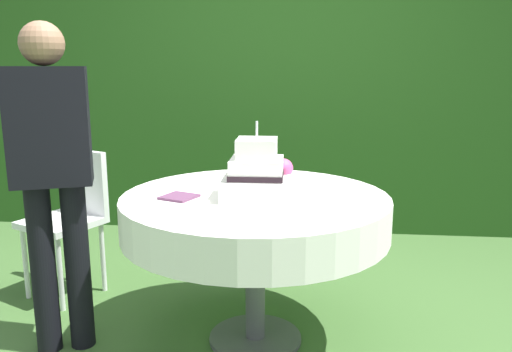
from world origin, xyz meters
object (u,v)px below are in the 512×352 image
(cake_table, at_px, (255,215))
(standing_person, at_px, (52,168))
(wedding_cake, at_px, (258,174))
(serving_plate_near, at_px, (237,175))
(serving_plate_left, at_px, (368,199))
(napkin_stack, at_px, (179,197))
(garden_chair, at_px, (72,208))
(serving_plate_far, at_px, (291,182))

(cake_table, xyz_separation_m, standing_person, (-0.95, -0.16, 0.25))
(wedding_cake, bearing_deg, standing_person, -172.17)
(cake_table, distance_m, wedding_cake, 0.21)
(wedding_cake, xyz_separation_m, serving_plate_near, (-0.17, 0.47, -0.10))
(serving_plate_left, distance_m, napkin_stack, 0.90)
(standing_person, bearing_deg, napkin_stack, 6.52)
(serving_plate_left, distance_m, garden_chair, 1.84)
(wedding_cake, xyz_separation_m, napkin_stack, (-0.37, -0.07, -0.10))
(garden_chair, xyz_separation_m, standing_person, (0.25, -0.66, 0.39))
(serving_plate_near, height_order, serving_plate_left, same)
(standing_person, bearing_deg, wedding_cake, 7.83)
(napkin_stack, distance_m, standing_person, 0.61)
(serving_plate_left, relative_size, garden_chair, 0.13)
(wedding_cake, relative_size, napkin_stack, 2.46)
(serving_plate_near, xyz_separation_m, garden_chair, (-1.04, 0.06, -0.24))
(napkin_stack, xyz_separation_m, garden_chair, (-0.84, 0.60, -0.24))
(serving_plate_left, bearing_deg, standing_person, -175.62)
(wedding_cake, xyz_separation_m, serving_plate_left, (0.52, -0.02, -0.10))
(serving_plate_near, relative_size, standing_person, 0.09)
(serving_plate_near, bearing_deg, serving_plate_left, -35.25)
(serving_plate_near, bearing_deg, cake_table, -70.78)
(serving_plate_far, distance_m, serving_plate_left, 0.50)
(serving_plate_near, distance_m, garden_chair, 1.07)
(serving_plate_left, relative_size, napkin_stack, 0.79)
(wedding_cake, height_order, serving_plate_far, wedding_cake)
(wedding_cake, distance_m, serving_plate_near, 0.51)
(wedding_cake, distance_m, garden_chair, 1.37)
(wedding_cake, bearing_deg, napkin_stack, -170.14)
(wedding_cake, relative_size, serving_plate_far, 3.32)
(cake_table, bearing_deg, serving_plate_left, -5.34)
(wedding_cake, height_order, serving_plate_near, wedding_cake)
(napkin_stack, relative_size, garden_chair, 0.17)
(serving_plate_far, height_order, garden_chair, garden_chair)
(cake_table, distance_m, garden_chair, 1.30)
(garden_chair, relative_size, standing_person, 0.56)
(cake_table, height_order, serving_plate_left, serving_plate_left)
(serving_plate_far, height_order, standing_person, standing_person)
(serving_plate_near, relative_size, serving_plate_far, 1.35)
(wedding_cake, height_order, serving_plate_left, wedding_cake)
(serving_plate_near, relative_size, napkin_stack, 1.00)
(serving_plate_left, xyz_separation_m, napkin_stack, (-0.90, -0.05, 0.00))
(napkin_stack, bearing_deg, serving_plate_far, 35.35)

